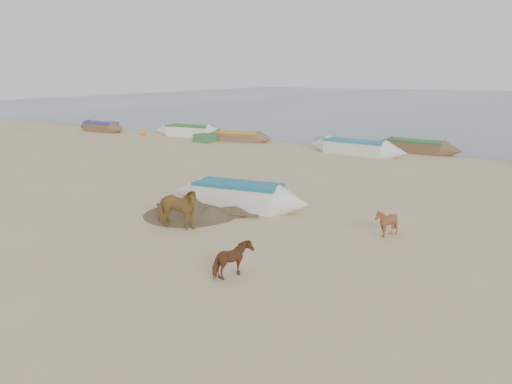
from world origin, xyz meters
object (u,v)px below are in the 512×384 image
at_px(near_canoe, 238,196).
at_px(calf_front, 386,223).
at_px(cow_adult, 176,208).
at_px(calf_right, 234,260).

bearing_deg(near_canoe, calf_front, -11.19).
bearing_deg(cow_adult, calf_right, -132.24).
distance_m(cow_adult, calf_right, 4.58).
distance_m(calf_front, calf_right, 5.75).
relative_size(cow_adult, near_canoe, 0.29).
height_order(cow_adult, calf_right, cow_adult).
distance_m(cow_adult, calf_front, 6.86).
bearing_deg(calf_front, calf_right, -49.30).
bearing_deg(near_canoe, calf_right, -64.91).
xyz_separation_m(cow_adult, near_canoe, (0.31, 3.26, -0.21)).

